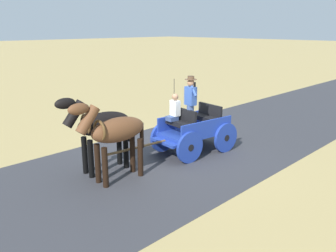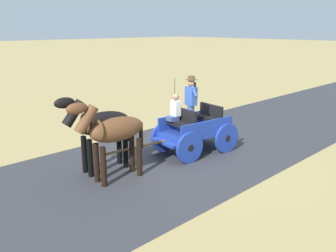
# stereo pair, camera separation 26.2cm
# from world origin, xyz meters

# --- Properties ---
(ground_plane) EXTENTS (200.00, 200.00, 0.00)m
(ground_plane) POSITION_xyz_m (0.00, 0.00, 0.00)
(ground_plane) COLOR tan
(road_surface) EXTENTS (5.79, 160.00, 0.01)m
(road_surface) POSITION_xyz_m (0.00, 0.00, 0.00)
(road_surface) COLOR #38383D
(road_surface) RESTS_ON ground
(horse_drawn_carriage) EXTENTS (1.68, 4.52, 2.50)m
(horse_drawn_carriage) POSITION_xyz_m (-0.10, -0.34, 0.82)
(horse_drawn_carriage) COLOR #1E3899
(horse_drawn_carriage) RESTS_ON ground
(horse_near_side) EXTENTS (0.67, 2.14, 2.21)m
(horse_near_side) POSITION_xyz_m (-0.12, 2.71, 1.32)
(horse_near_side) COLOR brown
(horse_near_side) RESTS_ON ground
(horse_off_side) EXTENTS (0.73, 2.14, 2.21)m
(horse_off_side) POSITION_xyz_m (0.63, 2.62, 1.32)
(horse_off_side) COLOR black
(horse_off_side) RESTS_ON ground
(traffic_cone) EXTENTS (0.32, 0.32, 0.50)m
(traffic_cone) POSITION_xyz_m (2.33, -3.16, 0.25)
(traffic_cone) COLOR orange
(traffic_cone) RESTS_ON ground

